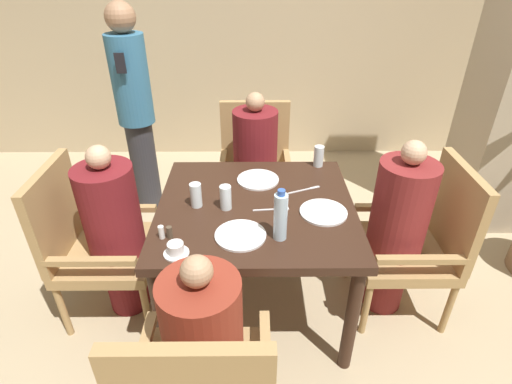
% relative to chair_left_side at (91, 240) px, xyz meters
% --- Properties ---
extents(ground_plane, '(16.00, 16.00, 0.00)m').
position_rel_chair_left_side_xyz_m(ground_plane, '(0.96, 0.00, -0.52)').
color(ground_plane, tan).
extents(wall_back, '(8.00, 0.06, 2.80)m').
position_rel_chair_left_side_xyz_m(wall_back, '(0.96, 2.28, 0.88)').
color(wall_back, tan).
rests_on(wall_back, ground_plane).
extents(dining_table, '(1.08, 1.03, 0.76)m').
position_rel_chair_left_side_xyz_m(dining_table, '(0.96, 0.00, 0.14)').
color(dining_table, '#331E14').
rests_on(dining_table, ground_plane).
extents(chair_left_side, '(0.54, 0.54, 0.98)m').
position_rel_chair_left_side_xyz_m(chair_left_side, '(0.00, 0.00, 0.00)').
color(chair_left_side, '#A88451').
rests_on(chair_left_side, ground_plane).
extents(diner_in_left_chair, '(0.32, 0.32, 1.11)m').
position_rel_chair_left_side_xyz_m(diner_in_left_chair, '(0.15, 0.00, 0.06)').
color(diner_in_left_chair, maroon).
rests_on(diner_in_left_chair, ground_plane).
extents(chair_far_side, '(0.54, 0.54, 0.98)m').
position_rel_chair_left_side_xyz_m(chair_far_side, '(0.96, 0.94, 0.00)').
color(chair_far_side, '#A88451').
rests_on(chair_far_side, ground_plane).
extents(diner_in_far_chair, '(0.32, 0.32, 1.14)m').
position_rel_chair_left_side_xyz_m(diner_in_far_chair, '(0.96, 0.79, 0.07)').
color(diner_in_far_chair, maroon).
rests_on(diner_in_far_chair, ground_plane).
extents(chair_right_side, '(0.54, 0.54, 0.98)m').
position_rel_chair_left_side_xyz_m(chair_right_side, '(1.93, 0.00, 0.00)').
color(chair_right_side, '#A88451').
rests_on(chair_right_side, ground_plane).
extents(diner_in_right_chair, '(0.32, 0.32, 1.14)m').
position_rel_chair_left_side_xyz_m(diner_in_right_chair, '(1.77, 0.00, 0.07)').
color(diner_in_right_chair, maroon).
rests_on(diner_in_right_chair, ground_plane).
extents(diner_in_near_chair, '(0.32, 0.32, 1.05)m').
position_rel_chair_left_side_xyz_m(diner_in_near_chair, '(0.75, -0.79, 0.02)').
color(diner_in_near_chair, maroon).
rests_on(diner_in_near_chair, ground_plane).
extents(standing_host, '(0.28, 0.32, 1.67)m').
position_rel_chair_left_side_xyz_m(standing_host, '(0.02, 1.17, 0.38)').
color(standing_host, '#2D2D33').
rests_on(standing_host, ground_plane).
extents(plate_main_left, '(0.25, 0.25, 0.01)m').
position_rel_chair_left_side_xyz_m(plate_main_left, '(1.32, -0.09, 0.25)').
color(plate_main_left, white).
rests_on(plate_main_left, dining_table).
extents(plate_main_right, '(0.25, 0.25, 0.01)m').
position_rel_chair_left_side_xyz_m(plate_main_right, '(0.98, 0.27, 0.25)').
color(plate_main_right, white).
rests_on(plate_main_right, dining_table).
extents(plate_dessert_center, '(0.25, 0.25, 0.01)m').
position_rel_chair_left_side_xyz_m(plate_dessert_center, '(0.88, -0.28, 0.25)').
color(plate_dessert_center, white).
rests_on(plate_dessert_center, dining_table).
extents(teacup_with_saucer, '(0.12, 0.12, 0.06)m').
position_rel_chair_left_side_xyz_m(teacup_with_saucer, '(0.59, -0.41, 0.27)').
color(teacup_with_saucer, white).
rests_on(teacup_with_saucer, dining_table).
extents(water_bottle, '(0.07, 0.07, 0.27)m').
position_rel_chair_left_side_xyz_m(water_bottle, '(1.08, -0.30, 0.37)').
color(water_bottle, silver).
rests_on(water_bottle, dining_table).
extents(glass_tall_near, '(0.06, 0.06, 0.14)m').
position_rel_chair_left_side_xyz_m(glass_tall_near, '(0.64, -0.01, 0.31)').
color(glass_tall_near, silver).
rests_on(glass_tall_near, dining_table).
extents(glass_tall_mid, '(0.06, 0.06, 0.14)m').
position_rel_chair_left_side_xyz_m(glass_tall_mid, '(0.80, -0.03, 0.31)').
color(glass_tall_mid, silver).
rests_on(glass_tall_mid, dining_table).
extents(glass_tall_far, '(0.06, 0.06, 0.14)m').
position_rel_chair_left_side_xyz_m(glass_tall_far, '(1.37, 0.46, 0.31)').
color(glass_tall_far, silver).
rests_on(glass_tall_far, dining_table).
extents(salt_shaker, '(0.03, 0.03, 0.07)m').
position_rel_chair_left_side_xyz_m(salt_shaker, '(0.50, -0.29, 0.27)').
color(salt_shaker, white).
rests_on(salt_shaker, dining_table).
extents(pepper_shaker, '(0.03, 0.03, 0.06)m').
position_rel_chair_left_side_xyz_m(pepper_shaker, '(0.54, -0.29, 0.27)').
color(pepper_shaker, '#4C3D2D').
rests_on(pepper_shaker, dining_table).
extents(fork_beside_plate, '(0.20, 0.03, 0.00)m').
position_rel_chair_left_side_xyz_m(fork_beside_plate, '(1.06, -0.05, 0.24)').
color(fork_beside_plate, silver).
rests_on(fork_beside_plate, dining_table).
extents(knife_beside_plate, '(0.20, 0.09, 0.00)m').
position_rel_chair_left_side_xyz_m(knife_beside_plate, '(1.25, 0.16, 0.24)').
color(knife_beside_plate, silver).
rests_on(knife_beside_plate, dining_table).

